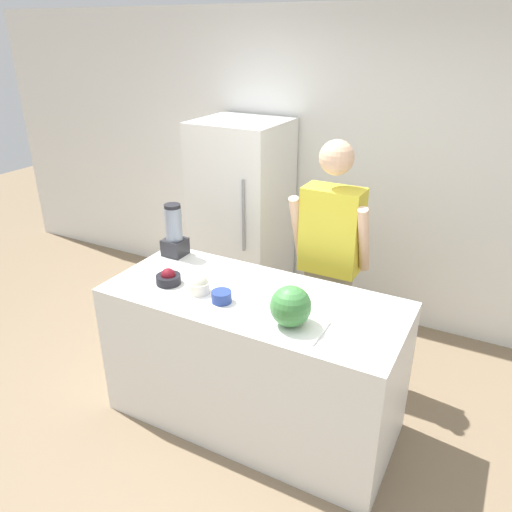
# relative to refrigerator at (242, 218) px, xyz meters

# --- Properties ---
(ground_plane) EXTENTS (14.00, 14.00, 0.00)m
(ground_plane) POSITION_rel_refrigerator_xyz_m (0.83, -1.73, -0.86)
(ground_plane) COLOR #7F6B51
(wall_back) EXTENTS (8.00, 0.06, 2.60)m
(wall_back) POSITION_rel_refrigerator_xyz_m (0.83, 0.40, 0.44)
(wall_back) COLOR white
(wall_back) RESTS_ON ground_plane
(counter_island) EXTENTS (1.84, 0.80, 0.93)m
(counter_island) POSITION_rel_refrigerator_xyz_m (0.83, -1.33, -0.39)
(counter_island) COLOR white
(counter_island) RESTS_ON ground_plane
(refrigerator) EXTENTS (0.73, 0.73, 1.72)m
(refrigerator) POSITION_rel_refrigerator_xyz_m (0.00, 0.00, 0.00)
(refrigerator) COLOR white
(refrigerator) RESTS_ON ground_plane
(person) EXTENTS (0.55, 0.28, 1.77)m
(person) POSITION_rel_refrigerator_xyz_m (1.05, -0.60, 0.06)
(person) COLOR gray
(person) RESTS_ON ground_plane
(cutting_board) EXTENTS (0.39, 0.26, 0.01)m
(cutting_board) POSITION_rel_refrigerator_xyz_m (1.16, -1.52, 0.08)
(cutting_board) COLOR white
(cutting_board) RESTS_ON counter_island
(watermelon) EXTENTS (0.23, 0.23, 0.23)m
(watermelon) POSITION_rel_refrigerator_xyz_m (1.17, -1.53, 0.20)
(watermelon) COLOR #3D7F3D
(watermelon) RESTS_ON cutting_board
(bowl_cherries) EXTENTS (0.16, 0.16, 0.10)m
(bowl_cherries) POSITION_rel_refrigerator_xyz_m (0.28, -1.44, 0.11)
(bowl_cherries) COLOR black
(bowl_cherries) RESTS_ON counter_island
(bowl_cream) EXTENTS (0.14, 0.14, 0.13)m
(bowl_cream) POSITION_rel_refrigerator_xyz_m (0.52, -1.44, 0.13)
(bowl_cream) COLOR beige
(bowl_cream) RESTS_ON counter_island
(bowl_small_blue) EXTENTS (0.12, 0.12, 0.07)m
(bowl_small_blue) POSITION_rel_refrigerator_xyz_m (0.70, -1.48, 0.11)
(bowl_small_blue) COLOR navy
(bowl_small_blue) RESTS_ON counter_island
(blender) EXTENTS (0.15, 0.15, 0.38)m
(blender) POSITION_rel_refrigerator_xyz_m (0.05, -1.06, 0.24)
(blender) COLOR #28282D
(blender) RESTS_ON counter_island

